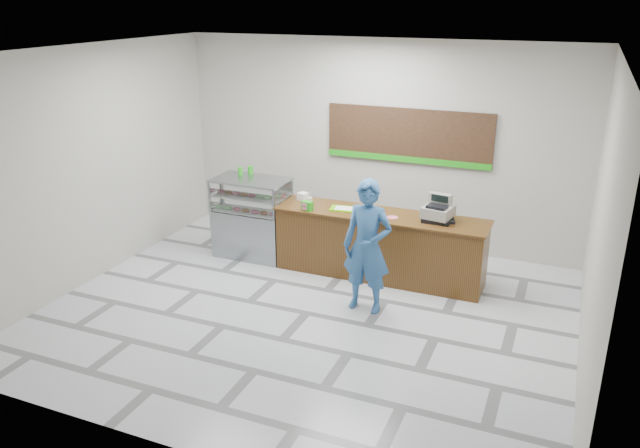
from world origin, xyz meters
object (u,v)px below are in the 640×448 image
at_px(cash_register, 438,211).
at_px(customer, 367,247).
at_px(serving_tray, 343,209).
at_px(display_case, 252,217).
at_px(sales_counter, 380,245).

xyz_separation_m(cash_register, customer, (-0.70, -1.14, -0.24)).
bearing_deg(serving_tray, display_case, 171.80).
relative_size(serving_tray, customer, 0.21).
distance_m(sales_counter, customer, 1.18).
bearing_deg(display_case, serving_tray, -0.76).
xyz_separation_m(sales_counter, customer, (0.16, -1.09, 0.42)).
bearing_deg(sales_counter, serving_tray, -177.96).
height_order(serving_tray, customer, customer).
bearing_deg(customer, serving_tray, 126.82).
bearing_deg(display_case, customer, -24.70).
distance_m(display_case, customer, 2.63).
distance_m(sales_counter, display_case, 2.23).
distance_m(cash_register, serving_tray, 1.47).
bearing_deg(customer, cash_register, 59.73).
bearing_deg(cash_register, customer, -112.16).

